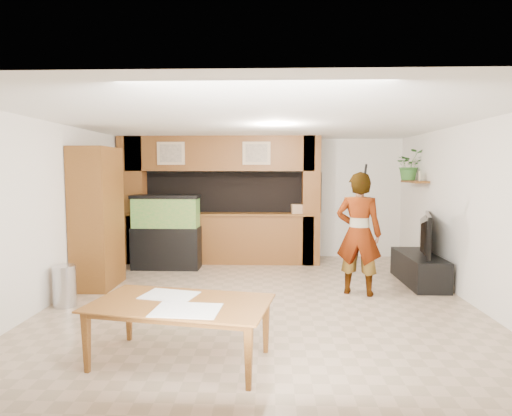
{
  "coord_description": "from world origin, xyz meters",
  "views": [
    {
      "loc": [
        0.12,
        -6.22,
        1.91
      ],
      "look_at": [
        -0.11,
        0.6,
        1.31
      ],
      "focal_mm": 30.0,
      "sensor_mm": 36.0,
      "label": 1
    }
  ],
  "objects_px": {
    "person": "(359,234)",
    "dining_table": "(180,333)",
    "pantry_cabinet": "(97,218)",
    "aquarium": "(166,233)",
    "television": "(420,234)"
  },
  "relations": [
    {
      "from": "person",
      "to": "dining_table",
      "type": "distance_m",
      "value": 3.41
    },
    {
      "from": "pantry_cabinet",
      "to": "dining_table",
      "type": "xyz_separation_m",
      "value": [
        1.93,
        -2.77,
        -0.84
      ]
    },
    {
      "from": "pantry_cabinet",
      "to": "dining_table",
      "type": "relative_size",
      "value": 1.31
    },
    {
      "from": "aquarium",
      "to": "dining_table",
      "type": "bearing_deg",
      "value": -73.89
    },
    {
      "from": "television",
      "to": "dining_table",
      "type": "relative_size",
      "value": 0.69
    },
    {
      "from": "television",
      "to": "dining_table",
      "type": "height_order",
      "value": "television"
    },
    {
      "from": "pantry_cabinet",
      "to": "television",
      "type": "height_order",
      "value": "pantry_cabinet"
    },
    {
      "from": "aquarium",
      "to": "person",
      "type": "relative_size",
      "value": 0.76
    },
    {
      "from": "pantry_cabinet",
      "to": "aquarium",
      "type": "bearing_deg",
      "value": 58.87
    },
    {
      "from": "television",
      "to": "person",
      "type": "relative_size",
      "value": 0.64
    },
    {
      "from": "person",
      "to": "dining_table",
      "type": "height_order",
      "value": "person"
    },
    {
      "from": "aquarium",
      "to": "dining_table",
      "type": "distance_m",
      "value": 4.28
    },
    {
      "from": "television",
      "to": "person",
      "type": "xyz_separation_m",
      "value": [
        -1.17,
        -0.68,
        0.1
      ]
    },
    {
      "from": "television",
      "to": "person",
      "type": "bearing_deg",
      "value": 138.29
    },
    {
      "from": "television",
      "to": "dining_table",
      "type": "distance_m",
      "value": 4.68
    }
  ]
}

